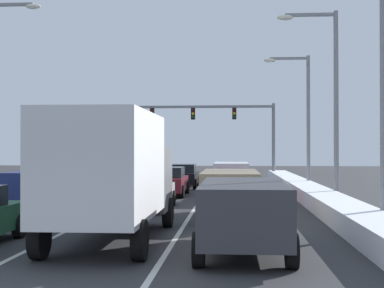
{
  "coord_description": "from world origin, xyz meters",
  "views": [
    {
      "loc": [
        3.27,
        -7.21,
        2.46
      ],
      "look_at": [
        0.84,
        26.38,
        2.76
      ],
      "focal_mm": 52.89,
      "sensor_mm": 36.0,
      "label": 1
    }
  ],
  "objects": [
    {
      "name": "snow_bank_right_shoulder",
      "position": [
        7.0,
        19.63,
        0.33
      ],
      "size": [
        1.41,
        43.2,
        0.66
      ],
      "primitive_type": "cube",
      "color": "white",
      "rests_on": "ground"
    },
    {
      "name": "sedan_silver_center_lane_second",
      "position": [
        -0.23,
        15.62,
        0.76
      ],
      "size": [
        2.0,
        4.5,
        1.51
      ],
      "color": "#B7BABF",
      "rests_on": "ground"
    },
    {
      "name": "suv_charcoal_right_lane_nearest",
      "position": [
        3.52,
        6.16,
        1.02
      ],
      "size": [
        2.16,
        4.9,
        1.67
      ],
      "color": "#38383D",
      "rests_on": "ground"
    },
    {
      "name": "sedan_black_center_lane_fourth",
      "position": [
        0.09,
        28.44,
        0.76
      ],
      "size": [
        2.0,
        4.5,
        1.51
      ],
      "color": "black",
      "rests_on": "ground"
    },
    {
      "name": "street_lamp_right_near",
      "position": [
        7.35,
        9.82,
        4.76
      ],
      "size": [
        2.66,
        0.36,
        7.93
      ],
      "color": "gray",
      "rests_on": "ground"
    },
    {
      "name": "sedan_maroon_center_lane_third",
      "position": [
        -0.15,
        22.34,
        0.76
      ],
      "size": [
        2.0,
        4.5,
        1.51
      ],
      "color": "maroon",
      "rests_on": "ground"
    },
    {
      "name": "sedan_red_right_lane_third",
      "position": [
        3.31,
        19.45,
        0.76
      ],
      "size": [
        2.0,
        4.5,
        1.51
      ],
      "color": "maroon",
      "rests_on": "ground"
    },
    {
      "name": "suv_navy_left_lane_second",
      "position": [
        -3.38,
        13.19,
        1.02
      ],
      "size": [
        2.16,
        4.9,
        1.67
      ],
      "color": "navy",
      "rests_on": "ground"
    },
    {
      "name": "suv_tan_right_lane_second",
      "position": [
        3.18,
        12.92,
        1.02
      ],
      "size": [
        2.16,
        4.9,
        1.67
      ],
      "color": "#937F60",
      "rests_on": "ground"
    },
    {
      "name": "snow_bank_left_shoulder",
      "position": [
        -7.0,
        19.63,
        0.31
      ],
      "size": [
        1.62,
        43.2,
        0.62
      ],
      "primitive_type": "cube",
      "color": "white",
      "rests_on": "ground"
    },
    {
      "name": "suv_white_right_lane_fourth",
      "position": [
        3.18,
        25.64,
        1.02
      ],
      "size": [
        2.16,
        4.9,
        1.67
      ],
      "color": "silver",
      "rests_on": "ground"
    },
    {
      "name": "sedan_tan_left_lane_fourth",
      "position": [
        -3.65,
        27.14,
        0.76
      ],
      "size": [
        2.0,
        4.5,
        1.51
      ],
      "color": "#937F60",
      "rests_on": "ground"
    },
    {
      "name": "suv_charcoal_left_lane_third",
      "position": [
        -3.62,
        20.05,
        1.02
      ],
      "size": [
        2.16,
        4.9,
        1.67
      ],
      "color": "#38383D",
      "rests_on": "ground"
    },
    {
      "name": "street_lamp_right_far",
      "position": [
        7.23,
        25.52,
        4.71
      ],
      "size": [
        2.66,
        0.36,
        7.82
      ],
      "color": "gray",
      "rests_on": "ground"
    },
    {
      "name": "box_truck_center_lane_nearest",
      "position": [
        0.11,
        7.47,
        1.9
      ],
      "size": [
        2.53,
        7.2,
        3.36
      ],
      "color": "slate",
      "rests_on": "ground"
    },
    {
      "name": "street_lamp_right_mid",
      "position": [
        7.4,
        17.67,
        5.05
      ],
      "size": [
        2.66,
        0.36,
        8.47
      ],
      "color": "gray",
      "rests_on": "ground"
    },
    {
      "name": "ground_plane",
      "position": [
        0.0,
        15.71,
        0.0
      ],
      "size": [
        120.0,
        120.0,
        0.0
      ],
      "primitive_type": "plane",
      "color": "#333335"
    },
    {
      "name": "lane_stripe_between_center_lane_and_left_lane",
      "position": [
        -1.7,
        19.63,
        0.0
      ],
      "size": [
        0.14,
        43.2,
        0.01
      ],
      "primitive_type": "cube",
      "color": "silver",
      "rests_on": "ground"
    },
    {
      "name": "traffic_light_gantry",
      "position": [
        1.31,
        39.25,
        4.89
      ],
      "size": [
        14.0,
        0.47,
        6.2
      ],
      "color": "slate",
      "rests_on": "ground"
    },
    {
      "name": "lane_stripe_between_right_lane_and_center_lane",
      "position": [
        1.7,
        19.63,
        0.0
      ],
      "size": [
        0.14,
        43.2,
        0.01
      ],
      "primitive_type": "cube",
      "color": "silver",
      "rests_on": "ground"
    }
  ]
}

